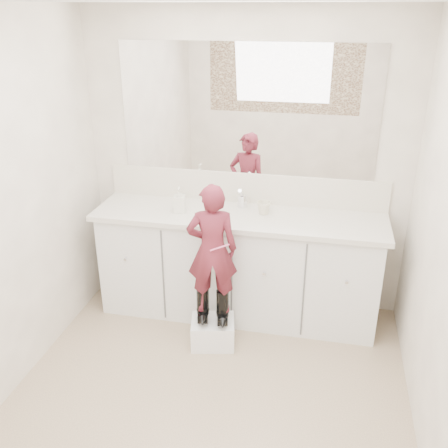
# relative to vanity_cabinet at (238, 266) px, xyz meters

# --- Properties ---
(floor) EXTENTS (3.00, 3.00, 0.00)m
(floor) POSITION_rel_vanity_cabinet_xyz_m (0.00, -1.23, -0.42)
(floor) COLOR #816854
(floor) RESTS_ON ground
(ceiling) EXTENTS (3.00, 3.00, 0.00)m
(ceiling) POSITION_rel_vanity_cabinet_xyz_m (0.00, -1.23, 1.97)
(ceiling) COLOR white
(ceiling) RESTS_ON wall_back
(wall_back) EXTENTS (2.60, 0.00, 2.60)m
(wall_back) POSITION_rel_vanity_cabinet_xyz_m (0.00, 0.27, 0.77)
(wall_back) COLOR #BEB1A2
(wall_back) RESTS_ON floor
(vanity_cabinet) EXTENTS (2.20, 0.55, 0.85)m
(vanity_cabinet) POSITION_rel_vanity_cabinet_xyz_m (0.00, 0.00, 0.00)
(vanity_cabinet) COLOR silver
(vanity_cabinet) RESTS_ON floor
(countertop) EXTENTS (2.28, 0.58, 0.04)m
(countertop) POSITION_rel_vanity_cabinet_xyz_m (0.00, -0.01, 0.45)
(countertop) COLOR beige
(countertop) RESTS_ON vanity_cabinet
(backsplash) EXTENTS (2.28, 0.03, 0.25)m
(backsplash) POSITION_rel_vanity_cabinet_xyz_m (0.00, 0.26, 0.59)
(backsplash) COLOR beige
(backsplash) RESTS_ON countertop
(mirror) EXTENTS (2.00, 0.02, 1.00)m
(mirror) POSITION_rel_vanity_cabinet_xyz_m (0.00, 0.26, 1.22)
(mirror) COLOR white
(mirror) RESTS_ON wall_back
(dot_panel) EXTENTS (2.00, 0.01, 1.20)m
(dot_panel) POSITION_rel_vanity_cabinet_xyz_m (0.00, -2.71, 1.22)
(dot_panel) COLOR #472819
(dot_panel) RESTS_ON wall_front
(faucet) EXTENTS (0.08, 0.08, 0.10)m
(faucet) POSITION_rel_vanity_cabinet_xyz_m (0.00, 0.15, 0.52)
(faucet) COLOR silver
(faucet) RESTS_ON countertop
(cup) EXTENTS (0.14, 0.14, 0.10)m
(cup) POSITION_rel_vanity_cabinet_xyz_m (0.19, 0.04, 0.52)
(cup) COLOR beige
(cup) RESTS_ON countertop
(soap_bottle) EXTENTS (0.11, 0.11, 0.20)m
(soap_bottle) POSITION_rel_vanity_cabinet_xyz_m (-0.46, -0.06, 0.57)
(soap_bottle) COLOR silver
(soap_bottle) RESTS_ON countertop
(step_stool) EXTENTS (0.37, 0.33, 0.21)m
(step_stool) POSITION_rel_vanity_cabinet_xyz_m (-0.10, -0.48, -0.32)
(step_stool) COLOR white
(step_stool) RESTS_ON floor
(boot_left) EXTENTS (0.13, 0.19, 0.27)m
(boot_left) POSITION_rel_vanity_cabinet_xyz_m (-0.18, -0.48, -0.09)
(boot_left) COLOR black
(boot_left) RESTS_ON step_stool
(boot_right) EXTENTS (0.13, 0.19, 0.27)m
(boot_right) POSITION_rel_vanity_cabinet_xyz_m (-0.03, -0.48, -0.09)
(boot_right) COLOR black
(boot_right) RESTS_ON step_stool
(toddler) EXTENTS (0.40, 0.31, 0.98)m
(toddler) POSITION_rel_vanity_cabinet_xyz_m (-0.10, -0.48, 0.37)
(toddler) COLOR #9D3044
(toddler) RESTS_ON step_stool
(toothbrush) EXTENTS (0.14, 0.04, 0.06)m
(toothbrush) POSITION_rel_vanity_cabinet_xyz_m (-0.03, -0.54, 0.43)
(toothbrush) COLOR #F35E8F
(toothbrush) RESTS_ON toddler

